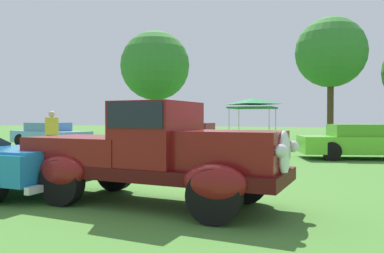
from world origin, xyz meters
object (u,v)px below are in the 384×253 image
(canopy_tent_left_field, at_px, (253,103))
(show_car_lime, at_px, (364,142))
(show_car_burgundy, at_px, (195,136))
(spectator_between_cars, at_px, (52,133))
(show_car_skyblue, at_px, (49,135))
(feature_pickup_truck, at_px, (153,152))

(canopy_tent_left_field, bearing_deg, show_car_lime, -56.95)
(show_car_burgundy, distance_m, spectator_between_cars, 6.69)
(show_car_skyblue, xyz_separation_m, canopy_tent_left_field, (8.49, 8.59, 1.82))
(feature_pickup_truck, relative_size, show_car_lime, 0.98)
(spectator_between_cars, bearing_deg, show_car_burgundy, 62.60)
(show_car_burgundy, bearing_deg, canopy_tent_left_field, 81.09)
(show_car_lime, xyz_separation_m, canopy_tent_left_field, (-5.91, 9.08, 1.82))
(show_car_burgundy, xyz_separation_m, canopy_tent_left_field, (1.15, 7.31, 1.82))
(show_car_skyblue, height_order, show_car_lime, same)
(canopy_tent_left_field, bearing_deg, spectator_between_cars, -107.68)
(spectator_between_cars, bearing_deg, feature_pickup_truck, -37.41)
(show_car_skyblue, relative_size, spectator_between_cars, 2.85)
(show_car_skyblue, relative_size, canopy_tent_left_field, 1.77)
(feature_pickup_truck, height_order, show_car_burgundy, feature_pickup_truck)
(show_car_skyblue, height_order, show_car_burgundy, same)
(show_car_burgundy, distance_m, canopy_tent_left_field, 7.63)
(spectator_between_cars, relative_size, canopy_tent_left_field, 0.62)
(feature_pickup_truck, height_order, show_car_skyblue, feature_pickup_truck)
(show_car_skyblue, xyz_separation_m, spectator_between_cars, (4.26, -4.66, 0.31))
(show_car_burgundy, xyz_separation_m, show_car_lime, (7.06, -1.77, 0.00))
(feature_pickup_truck, bearing_deg, show_car_burgundy, 107.26)
(show_car_lime, bearing_deg, show_car_skyblue, 178.03)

